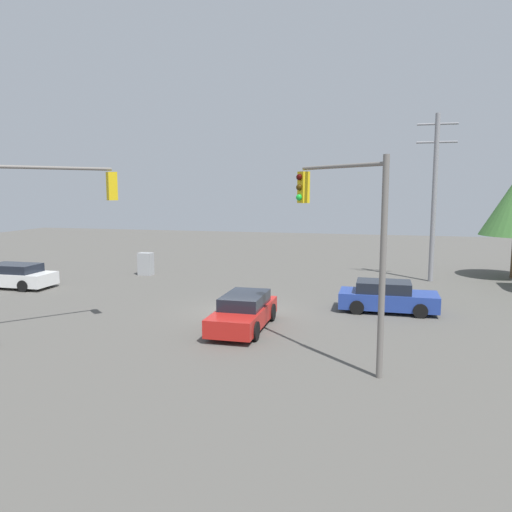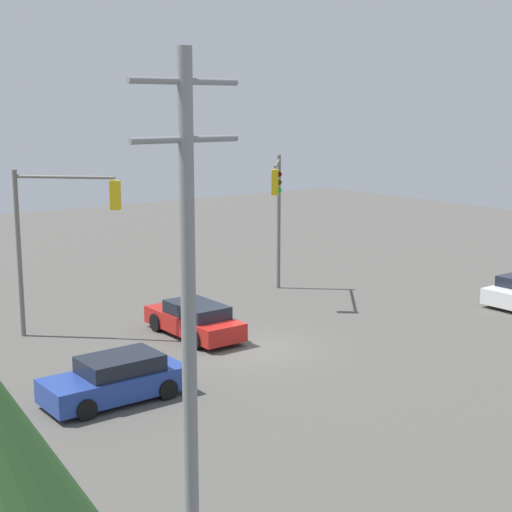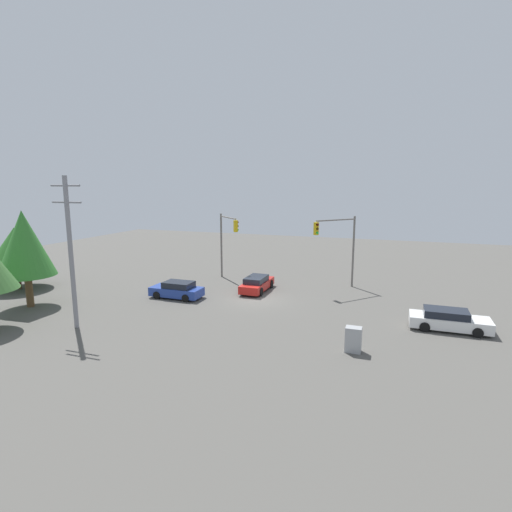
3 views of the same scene
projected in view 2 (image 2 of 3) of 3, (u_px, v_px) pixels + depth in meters
ground_plane at (249, 347)px, 28.19m from camera, size 80.00×80.00×0.00m
sedan_red at (194, 320)px, 29.42m from camera, size 1.84×4.54×1.32m
sedan_blue at (116, 379)px, 23.01m from camera, size 4.20×1.89×1.34m
traffic_signal_main at (57, 224)px, 28.60m from camera, size 2.98×3.01×6.27m
traffic_signal_cross at (278, 201)px, 34.89m from camera, size 3.06×3.47×6.32m
utility_pole_tall at (188, 300)px, 14.30m from camera, size 2.20×0.28×9.57m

